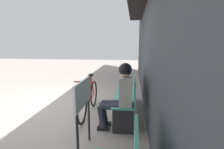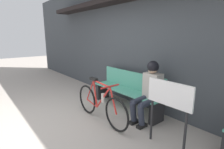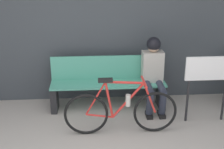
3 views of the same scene
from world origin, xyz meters
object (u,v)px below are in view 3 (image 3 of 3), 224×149
Objects in this scene: park_bench_near at (108,84)px; bicycle at (121,111)px; person_seated at (153,69)px; signboard at (209,75)px.

bicycle is at bearing -81.27° from park_bench_near.
bicycle is at bearing -128.71° from person_seated.
person_seated is 0.86m from signboard.
bicycle is (0.13, -0.85, -0.06)m from park_bench_near.
park_bench_near is at bearing 158.16° from signboard.
park_bench_near is 1.81× the size of signboard.
signboard is (1.45, -0.58, 0.35)m from park_bench_near.
person_seated is (0.72, -0.11, 0.28)m from park_bench_near.
park_bench_near is 1.17× the size of bicycle.
park_bench_near is 1.60m from signboard.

